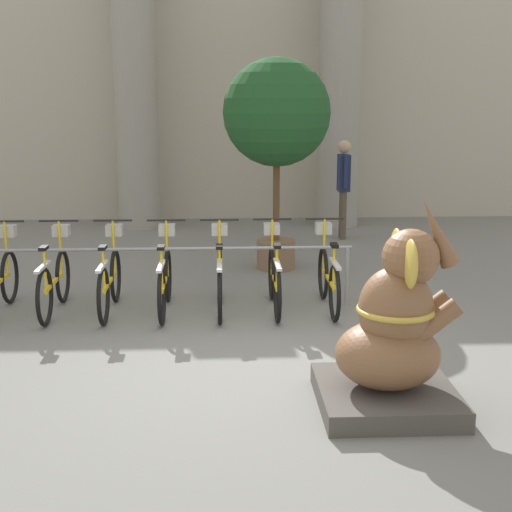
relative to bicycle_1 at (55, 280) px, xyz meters
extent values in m
plane|color=slate|center=(2.36, -1.84, -0.41)|extent=(60.00, 60.00, 0.00)
cube|color=#BCB29E|center=(2.36, 6.76, 2.59)|extent=(20.00, 0.20, 6.00)
cylinder|color=gray|center=(0.38, 5.76, 2.09)|extent=(0.83, 0.83, 5.00)
cylinder|color=gray|center=(4.34, 5.76, 2.09)|extent=(0.83, 0.83, 5.00)
cylinder|color=gray|center=(3.56, 0.11, -0.03)|extent=(0.05, 0.05, 0.75)
cylinder|color=gray|center=(1.33, 0.11, 0.34)|extent=(4.58, 0.04, 0.04)
torus|color=black|center=(-0.66, 0.43, -0.07)|extent=(0.05, 0.67, 0.67)
cylinder|color=yellow|center=(-0.66, 0.39, 0.29)|extent=(0.03, 0.03, 0.72)
cylinder|color=black|center=(-0.66, 0.39, 0.65)|extent=(0.48, 0.03, 0.03)
cube|color=#BCBCBC|center=(-0.66, 0.49, 0.51)|extent=(0.20, 0.16, 0.14)
torus|color=black|center=(0.00, 0.44, -0.07)|extent=(0.05, 0.67, 0.67)
torus|color=black|center=(0.00, -0.51, -0.07)|extent=(0.05, 0.67, 0.67)
cube|color=yellow|center=(0.00, -0.04, -0.02)|extent=(0.04, 0.85, 0.04)
cube|color=#BCBCBC|center=(0.00, -0.51, 0.28)|extent=(0.06, 0.56, 0.03)
cylinder|color=yellow|center=(0.00, -0.41, 0.19)|extent=(0.03, 0.03, 0.53)
cube|color=black|center=(0.00, -0.41, 0.48)|extent=(0.08, 0.18, 0.04)
cylinder|color=yellow|center=(0.00, 0.40, 0.29)|extent=(0.03, 0.03, 0.72)
cylinder|color=black|center=(0.00, 0.40, 0.65)|extent=(0.48, 0.03, 0.03)
cube|color=#BCBCBC|center=(0.00, 0.50, 0.51)|extent=(0.20, 0.16, 0.14)
torus|color=black|center=(0.66, 0.44, -0.07)|extent=(0.05, 0.67, 0.67)
torus|color=black|center=(0.66, -0.52, -0.07)|extent=(0.05, 0.67, 0.67)
cube|color=yellow|center=(0.66, -0.04, -0.02)|extent=(0.04, 0.85, 0.04)
cube|color=#BCBCBC|center=(0.66, -0.52, 0.28)|extent=(0.06, 0.56, 0.03)
cylinder|color=yellow|center=(0.66, -0.42, 0.19)|extent=(0.03, 0.03, 0.53)
cube|color=black|center=(0.66, -0.42, 0.48)|extent=(0.08, 0.18, 0.04)
cylinder|color=yellow|center=(0.66, 0.40, 0.29)|extent=(0.03, 0.03, 0.72)
cylinder|color=black|center=(0.66, 0.40, 0.65)|extent=(0.48, 0.03, 0.03)
cube|color=#BCBCBC|center=(0.66, 0.50, 0.51)|extent=(0.20, 0.16, 0.14)
torus|color=black|center=(1.33, 0.42, -0.07)|extent=(0.05, 0.67, 0.67)
torus|color=black|center=(1.33, -0.54, -0.07)|extent=(0.05, 0.67, 0.67)
cube|color=yellow|center=(1.33, -0.06, -0.02)|extent=(0.04, 0.85, 0.04)
cube|color=#BCBCBC|center=(1.33, -0.54, 0.28)|extent=(0.06, 0.56, 0.03)
cylinder|color=yellow|center=(1.33, -0.44, 0.19)|extent=(0.03, 0.03, 0.53)
cube|color=black|center=(1.33, -0.44, 0.48)|extent=(0.08, 0.18, 0.04)
cylinder|color=yellow|center=(1.33, 0.38, 0.29)|extent=(0.03, 0.03, 0.72)
cylinder|color=black|center=(1.33, 0.38, 0.65)|extent=(0.48, 0.03, 0.03)
cube|color=#BCBCBC|center=(1.33, 0.48, 0.51)|extent=(0.20, 0.16, 0.14)
torus|color=black|center=(1.99, 0.42, -0.07)|extent=(0.05, 0.67, 0.67)
torus|color=black|center=(1.99, -0.53, -0.07)|extent=(0.05, 0.67, 0.67)
cube|color=yellow|center=(1.99, -0.05, -0.02)|extent=(0.04, 0.85, 0.04)
cube|color=#BCBCBC|center=(1.99, -0.53, 0.28)|extent=(0.06, 0.56, 0.03)
cylinder|color=yellow|center=(1.99, -0.43, 0.19)|extent=(0.03, 0.03, 0.53)
cube|color=black|center=(1.99, -0.43, 0.48)|extent=(0.08, 0.18, 0.04)
cylinder|color=yellow|center=(1.99, 0.38, 0.29)|extent=(0.03, 0.03, 0.72)
cylinder|color=black|center=(1.99, 0.38, 0.65)|extent=(0.48, 0.03, 0.03)
cube|color=#BCBCBC|center=(1.99, 0.48, 0.51)|extent=(0.20, 0.16, 0.14)
torus|color=black|center=(2.65, 0.44, -0.07)|extent=(0.05, 0.67, 0.67)
torus|color=black|center=(2.65, -0.52, -0.07)|extent=(0.05, 0.67, 0.67)
cube|color=yellow|center=(2.65, -0.04, -0.02)|extent=(0.04, 0.85, 0.04)
cube|color=#BCBCBC|center=(2.65, -0.52, 0.28)|extent=(0.06, 0.56, 0.03)
cylinder|color=yellow|center=(2.65, -0.42, 0.19)|extent=(0.03, 0.03, 0.53)
cube|color=black|center=(2.65, -0.42, 0.48)|extent=(0.08, 0.18, 0.04)
cylinder|color=yellow|center=(2.65, 0.40, 0.29)|extent=(0.03, 0.03, 0.72)
cylinder|color=black|center=(2.65, 0.40, 0.65)|extent=(0.48, 0.03, 0.03)
cube|color=#BCBCBC|center=(2.65, 0.50, 0.51)|extent=(0.20, 0.16, 0.14)
torus|color=black|center=(3.31, 0.44, -0.07)|extent=(0.05, 0.67, 0.67)
torus|color=black|center=(3.31, -0.51, -0.07)|extent=(0.05, 0.67, 0.67)
cube|color=yellow|center=(3.31, -0.04, -0.02)|extent=(0.04, 0.85, 0.04)
cube|color=#BCBCBC|center=(3.31, -0.51, 0.28)|extent=(0.06, 0.56, 0.03)
cylinder|color=yellow|center=(3.31, -0.41, 0.19)|extent=(0.03, 0.03, 0.53)
cube|color=black|center=(3.31, -0.41, 0.48)|extent=(0.08, 0.18, 0.04)
cylinder|color=yellow|center=(3.31, 0.40, 0.29)|extent=(0.03, 0.03, 0.72)
cylinder|color=black|center=(3.31, 0.40, 0.65)|extent=(0.48, 0.03, 0.03)
cube|color=#BCBCBC|center=(3.31, 0.50, 0.51)|extent=(0.20, 0.16, 0.14)
cube|color=#4C4742|center=(3.40, -2.84, -0.32)|extent=(1.14, 1.14, 0.18)
ellipsoid|color=brown|center=(3.40, -2.84, 0.05)|extent=(0.88, 0.78, 0.57)
ellipsoid|color=brown|center=(3.45, -2.84, 0.44)|extent=(0.62, 0.57, 0.73)
sphere|color=brown|center=(3.55, -2.84, 0.88)|extent=(0.47, 0.47, 0.47)
ellipsoid|color=gold|center=(3.49, -2.60, 0.88)|extent=(0.08, 0.33, 0.39)
ellipsoid|color=gold|center=(3.49, -3.07, 0.88)|extent=(0.08, 0.33, 0.39)
cone|color=brown|center=(3.76, -2.84, 1.08)|extent=(0.40, 0.17, 0.59)
cylinder|color=brown|center=(3.73, -2.71, 0.36)|extent=(0.46, 0.16, 0.41)
cylinder|color=brown|center=(3.73, -2.97, 0.36)|extent=(0.46, 0.16, 0.41)
torus|color=gold|center=(3.45, -2.84, 0.44)|extent=(0.65, 0.65, 0.05)
cylinder|color=brown|center=(4.22, 4.45, 0.03)|extent=(0.11, 0.11, 0.88)
cylinder|color=brown|center=(4.22, 4.28, 0.03)|extent=(0.11, 0.11, 0.88)
cube|color=#1E284C|center=(4.22, 4.37, 0.80)|extent=(0.20, 0.32, 0.66)
sphere|color=tan|center=(4.22, 4.37, 1.26)|extent=(0.24, 0.24, 0.24)
cylinder|color=#1E284C|center=(4.22, 4.57, 0.83)|extent=(0.07, 0.07, 0.59)
cylinder|color=#1E284C|center=(4.22, 4.17, 0.83)|extent=(0.07, 0.07, 0.59)
cylinder|color=brown|center=(2.83, 2.12, -0.19)|extent=(0.58, 0.58, 0.44)
cylinder|color=brown|center=(2.83, 2.12, 0.66)|extent=(0.10, 0.10, 1.27)
sphere|color=#1E4C23|center=(2.83, 2.12, 1.92)|extent=(1.57, 1.57, 1.57)
camera|label=1|loc=(2.03, -8.40, 2.17)|focal=50.00mm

